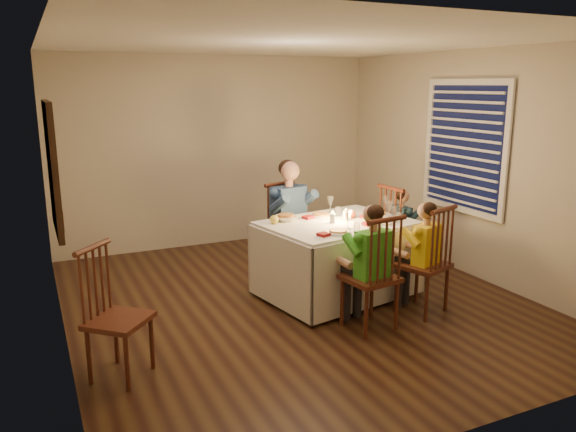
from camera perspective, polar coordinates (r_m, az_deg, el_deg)
name	(u,v)px	position (r m, az deg, el deg)	size (l,w,h in m)	color
ground	(297,301)	(5.93, 0.88, -8.64)	(5.00, 5.00, 0.00)	black
wall_left	(53,197)	(5.03, -22.78, 1.77)	(0.02, 5.00, 2.60)	#B8AD9D
wall_right	(471,165)	(6.86, 18.13, 4.96)	(0.02, 5.00, 2.60)	#B8AD9D
wall_back	(218,152)	(7.88, -7.12, 6.51)	(4.50, 0.02, 2.60)	#B8AD9D
ceiling	(298,42)	(5.52, 0.98, 17.29)	(5.00, 5.00, 0.00)	white
dining_table	(337,243)	(5.97, 5.02, -2.75)	(1.71, 1.37, 0.77)	white
chair_adult	(290,275)	(6.72, 0.20, -5.97)	(0.45, 0.43, 1.09)	#3E1711
chair_near_left	(368,327)	(5.39, 8.16, -11.10)	(0.45, 0.43, 1.09)	#3E1711
chair_near_right	(420,311)	(5.84, 13.27, -9.39)	(0.45, 0.43, 1.09)	#3E1711
chair_end	(400,275)	(6.82, 11.27, -5.93)	(0.45, 0.43, 1.09)	#3E1711
chair_extra	(123,376)	(4.72, -16.42, -15.29)	(0.43, 0.41, 1.05)	#3E1711
adult	(290,275)	(6.72, 0.20, -5.97)	(0.52, 0.48, 1.37)	#304D79
child_green	(368,327)	(5.39, 8.16, -11.10)	(0.42, 0.38, 1.18)	green
child_yellow	(420,311)	(5.84, 13.27, -9.39)	(0.38, 0.35, 1.12)	gold
child_teal	(400,275)	(6.82, 11.27, -5.93)	(0.33, 0.31, 1.03)	#1B3345
setting_adult	(321,216)	(6.13, 3.39, 0.04)	(0.26, 0.26, 0.02)	white
setting_green	(338,232)	(5.46, 5.11, -1.65)	(0.26, 0.26, 0.02)	white
setting_yellow	(381,222)	(5.92, 9.41, -0.60)	(0.26, 0.26, 0.02)	white
setting_teal	(378,215)	(6.24, 9.13, 0.12)	(0.26, 0.26, 0.02)	white
candle_left	(333,218)	(5.85, 4.55, -0.23)	(0.06, 0.06, 0.10)	white
candle_right	(346,216)	(5.96, 5.88, 0.01)	(0.06, 0.06, 0.10)	white
squash	(274,220)	(5.80, -1.42, -0.36)	(0.09, 0.09, 0.09)	yellow
orange_fruit	(352,214)	(6.09, 6.51, 0.18)	(0.08, 0.08, 0.08)	#F25314
serving_bowl	(286,218)	(5.93, -0.20, -0.23)	(0.22, 0.22, 0.06)	white
wall_mirror	(53,168)	(5.30, -22.78, 4.50)	(0.06, 0.95, 1.15)	black
window_blinds	(464,147)	(6.88, 17.42, 6.71)	(0.07, 1.34, 1.54)	black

